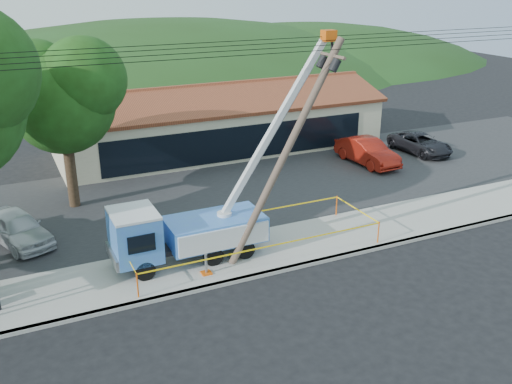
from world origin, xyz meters
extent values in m
plane|color=black|center=(0.00, 0.00, 0.00)|extent=(120.00, 120.00, 0.00)
cube|color=#ACA8A1|center=(0.00, 2.10, 0.07)|extent=(60.00, 0.25, 0.15)
cube|color=#ACA8A1|center=(0.00, 4.00, 0.07)|extent=(60.00, 4.00, 0.15)
cube|color=#28282B|center=(0.00, 12.00, 0.05)|extent=(60.00, 12.00, 0.10)
cube|color=#BFB997|center=(4.00, 20.00, 1.70)|extent=(22.00, 8.00, 3.40)
cube|color=black|center=(4.00, 15.98, 1.43)|extent=(18.04, 0.08, 2.21)
cube|color=brown|center=(4.00, 18.00, 3.90)|extent=(22.50, 4.53, 1.52)
cube|color=brown|center=(4.00, 22.00, 3.90)|extent=(22.50, 4.53, 1.52)
cube|color=brown|center=(4.00, 20.00, 4.55)|extent=(22.50, 0.30, 0.25)
cylinder|color=#332316|center=(-7.00, 13.00, 2.09)|extent=(0.56, 0.56, 4.18)
sphere|color=#1B3B10|center=(-7.00, 13.00, 5.70)|extent=(5.25, 5.25, 5.25)
sphere|color=#1B3B10|center=(-8.05, 13.70, 6.65)|extent=(4.20, 4.20, 4.20)
sphere|color=#1B3B10|center=(-5.95, 12.30, 6.84)|extent=(4.20, 4.20, 4.20)
ellipsoid|color=#203D16|center=(10.00, 55.00, 0.00)|extent=(89.60, 64.00, 32.00)
ellipsoid|color=#203D16|center=(30.00, 55.00, 0.00)|extent=(72.80, 52.00, 26.00)
cylinder|color=black|center=(0.00, 3.10, 8.84)|extent=(60.00, 0.02, 0.02)
cylinder|color=black|center=(0.00, 3.60, 8.96)|extent=(60.00, 0.02, 0.02)
cylinder|color=black|center=(0.00, 4.10, 9.08)|extent=(60.00, 0.02, 0.02)
cylinder|color=black|center=(0.00, 4.50, 9.20)|extent=(60.00, 0.02, 0.02)
cylinder|color=black|center=(-5.64, 3.62, 0.55)|extent=(0.82, 0.27, 0.82)
cylinder|color=black|center=(-5.64, 5.54, 0.55)|extent=(0.82, 0.27, 0.82)
cylinder|color=black|center=(-2.71, 3.62, 0.55)|extent=(0.82, 0.27, 0.82)
cylinder|color=black|center=(-2.71, 5.54, 0.55)|extent=(0.82, 0.27, 0.82)
cylinder|color=black|center=(-1.24, 3.62, 0.55)|extent=(0.82, 0.27, 0.82)
cylinder|color=black|center=(-1.24, 5.54, 0.55)|extent=(0.82, 0.27, 0.82)
cube|color=black|center=(-3.26, 4.58, 0.78)|extent=(6.04, 0.92, 0.23)
cube|color=#3D6DD8|center=(-5.73, 4.58, 1.69)|extent=(1.83, 2.20, 1.92)
cube|color=silver|center=(-5.73, 4.58, 2.70)|extent=(1.83, 2.20, 0.11)
cube|color=black|center=(-6.60, 4.58, 1.83)|extent=(0.07, 1.65, 0.82)
cube|color=gray|center=(-6.69, 4.58, 0.96)|extent=(0.14, 2.11, 0.46)
cube|color=#3D6DD8|center=(-2.25, 4.58, 1.33)|extent=(4.21, 2.20, 1.10)
cylinder|color=silver|center=(-1.79, 4.58, 1.74)|extent=(0.64, 0.64, 0.55)
cube|color=silver|center=(0.60, 4.58, 5.61)|extent=(4.99, 0.26, 7.42)
cube|color=gray|center=(0.87, 4.58, 5.83)|extent=(3.01, 0.16, 4.46)
cube|color=#E0540C|center=(2.99, 4.39, 9.24)|extent=(0.55, 0.46, 0.46)
cube|color=#E0540C|center=(-3.26, 3.02, 0.17)|extent=(0.41, 0.41, 0.07)
cube|color=#E0540C|center=(-0.88, 6.13, 0.17)|extent=(0.41, 0.41, 0.07)
cylinder|color=brown|center=(0.52, 3.43, 4.70)|extent=(5.20, 0.31, 9.24)
cube|color=brown|center=(2.61, 3.43, 8.55)|extent=(0.16, 1.77, 0.16)
cylinder|color=black|center=(2.42, 3.92, 8.26)|extent=(0.54, 0.35, 0.60)
cylinder|color=black|center=(2.42, 2.93, 8.26)|extent=(0.54, 0.35, 0.60)
cylinder|color=#E0540C|center=(-6.24, 2.41, 0.67)|extent=(0.06, 0.06, 1.03)
cylinder|color=#E0540C|center=(4.86, 2.41, 0.67)|extent=(0.06, 0.06, 1.03)
cylinder|color=#E0540C|center=(4.86, 5.91, 0.67)|extent=(0.06, 0.06, 1.03)
cylinder|color=#E0540C|center=(-6.24, 5.91, 0.67)|extent=(0.06, 0.06, 1.03)
cube|color=#DCB50B|center=(-0.69, 2.41, 1.13)|extent=(11.09, 0.01, 0.06)
cube|color=#DCB50B|center=(4.86, 4.16, 1.13)|extent=(0.01, 3.50, 0.06)
cube|color=#DCB50B|center=(-0.69, 5.91, 1.13)|extent=(11.09, 0.01, 0.06)
cube|color=#DCB50B|center=(-6.24, 4.16, 1.13)|extent=(0.01, 3.50, 0.06)
imported|color=silver|center=(-10.01, 9.43, 0.00)|extent=(3.32, 4.85, 1.53)
imported|color=#9B1B0F|center=(11.26, 12.32, 0.00)|extent=(2.00, 5.05, 1.63)
imported|color=black|center=(16.00, 12.80, 0.00)|extent=(2.52, 4.92, 1.33)
camera|label=1|loc=(-10.14, -16.53, 11.70)|focal=40.00mm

